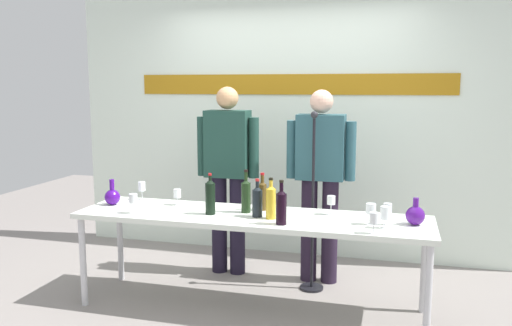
{
  "coord_description": "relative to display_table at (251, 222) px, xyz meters",
  "views": [
    {
      "loc": [
        1.05,
        -3.71,
        1.72
      ],
      "look_at": [
        0.0,
        0.15,
        1.12
      ],
      "focal_mm": 36.68,
      "sensor_mm": 36.0,
      "label": 1
    }
  ],
  "objects": [
    {
      "name": "wine_glass_right_3",
      "position": [
        0.58,
        0.16,
        0.16
      ],
      "size": [
        0.06,
        0.06,
        0.15
      ],
      "color": "white",
      "rests_on": "display_table"
    },
    {
      "name": "wine_bottle_0",
      "position": [
        0.05,
        0.17,
        0.18
      ],
      "size": [
        0.07,
        0.07,
        0.3
      ],
      "color": "#4A3512",
      "rests_on": "display_table"
    },
    {
      "name": "decanter_blue_left",
      "position": [
        -1.19,
        0.03,
        0.12
      ],
      "size": [
        0.13,
        0.13,
        0.21
      ],
      "color": "#450F87",
      "rests_on": "display_table"
    },
    {
      "name": "wine_glass_left_0",
      "position": [
        -0.88,
        -0.19,
        0.17
      ],
      "size": [
        0.07,
        0.07,
        0.15
      ],
      "color": "white",
      "rests_on": "display_table"
    },
    {
      "name": "display_table",
      "position": [
        0.0,
        0.0,
        0.0
      ],
      "size": [
        2.68,
        0.67,
        0.75
      ],
      "color": "white",
      "rests_on": "ground"
    },
    {
      "name": "decanter_blue_right",
      "position": [
        1.19,
        0.03,
        0.12
      ],
      "size": [
        0.13,
        0.13,
        0.19
      ],
      "color": "#4D1583",
      "rests_on": "display_table"
    },
    {
      "name": "wine_glass_left_2",
      "position": [
        -1.05,
        0.27,
        0.16
      ],
      "size": [
        0.06,
        0.06,
        0.15
      ],
      "color": "white",
      "rests_on": "display_table"
    },
    {
      "name": "wine_bottle_2",
      "position": [
        -0.06,
        0.06,
        0.19
      ],
      "size": [
        0.07,
        0.07,
        0.33
      ],
      "color": "#1C3217",
      "rests_on": "display_table"
    },
    {
      "name": "presenter_right",
      "position": [
        0.42,
        0.72,
        0.27
      ],
      "size": [
        0.6,
        0.22,
        1.68
      ],
      "color": "#24192C",
      "rests_on": "ground"
    },
    {
      "name": "wine_bottle_4",
      "position": [
        -0.3,
        -0.06,
        0.19
      ],
      "size": [
        0.08,
        0.08,
        0.32
      ],
      "color": "black",
      "rests_on": "display_table"
    },
    {
      "name": "wine_bottle_5",
      "position": [
        0.17,
        -0.07,
        0.19
      ],
      "size": [
        0.07,
        0.07,
        0.3
      ],
      "color": "gold",
      "rests_on": "display_table"
    },
    {
      "name": "ground_plane",
      "position": [
        0.0,
        0.0,
        -0.69
      ],
      "size": [
        10.0,
        10.0,
        0.0
      ],
      "primitive_type": "plane",
      "color": "gray"
    },
    {
      "name": "wine_bottle_1",
      "position": [
        0.28,
        -0.21,
        0.19
      ],
      "size": [
        0.08,
        0.08,
        0.32
      ],
      "color": "black",
      "rests_on": "display_table"
    },
    {
      "name": "wine_glass_left_1",
      "position": [
        -0.67,
        0.15,
        0.15
      ],
      "size": [
        0.06,
        0.06,
        0.13
      ],
      "color": "white",
      "rests_on": "display_table"
    },
    {
      "name": "wine_glass_right_2",
      "position": [
        0.99,
        -0.11,
        0.16
      ],
      "size": [
        0.07,
        0.07,
        0.15
      ],
      "color": "white",
      "rests_on": "display_table"
    },
    {
      "name": "wine_glass_right_0",
      "position": [
        0.89,
        -0.05,
        0.17
      ],
      "size": [
        0.07,
        0.07,
        0.15
      ],
      "color": "white",
      "rests_on": "display_table"
    },
    {
      "name": "wine_glass_right_1",
      "position": [
        1.0,
        -0.02,
        0.16
      ],
      "size": [
        0.06,
        0.06,
        0.15
      ],
      "color": "white",
      "rests_on": "display_table"
    },
    {
      "name": "wine_glass_right_4",
      "position": [
        0.92,
        -0.28,
        0.16
      ],
      "size": [
        0.06,
        0.06,
        0.14
      ],
      "color": "white",
      "rests_on": "display_table"
    },
    {
      "name": "microphone_stand",
      "position": [
        0.39,
        0.52,
        -0.19
      ],
      "size": [
        0.2,
        0.2,
        1.51
      ],
      "color": "black",
      "rests_on": "ground"
    },
    {
      "name": "back_wall",
      "position": [
        0.0,
        1.47,
        0.81
      ],
      "size": [
        4.52,
        0.11,
        3.0
      ],
      "color": "white",
      "rests_on": "ground"
    },
    {
      "name": "presenter_left",
      "position": [
        -0.42,
        0.72,
        0.28
      ],
      "size": [
        0.58,
        0.22,
        1.71
      ],
      "color": "black",
      "rests_on": "ground"
    },
    {
      "name": "wine_bottle_3",
      "position": [
        0.06,
        -0.04,
        0.18
      ],
      "size": [
        0.08,
        0.08,
        0.29
      ],
      "color": "black",
      "rests_on": "display_table"
    }
  ]
}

